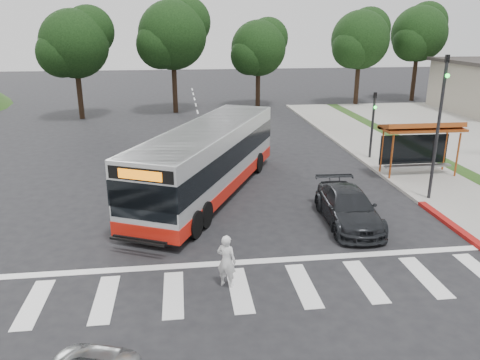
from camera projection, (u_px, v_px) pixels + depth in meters
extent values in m
plane|color=black|center=(224.00, 224.00, 18.95)|extent=(140.00, 140.00, 0.00)
cube|color=gray|center=(395.00, 160.00, 27.79)|extent=(4.00, 40.00, 0.12)
cube|color=#9E9991|center=(363.00, 161.00, 27.55)|extent=(0.30, 40.00, 0.15)
cube|color=maroon|center=(460.00, 231.00, 18.13)|extent=(0.32, 6.00, 0.15)
cube|color=silver|center=(239.00, 289.00, 14.25)|extent=(18.00, 2.60, 0.01)
cylinder|color=#9D461A|center=(391.00, 157.00, 23.78)|extent=(0.10, 0.10, 2.30)
cylinder|color=#9D461A|center=(458.00, 155.00, 24.22)|extent=(0.10, 0.10, 2.30)
cylinder|color=#9D461A|center=(382.00, 151.00, 24.91)|extent=(0.10, 0.10, 2.30)
cylinder|color=#9D461A|center=(445.00, 149.00, 25.34)|extent=(0.10, 0.10, 2.30)
cube|color=#9D461A|center=(422.00, 129.00, 24.15)|extent=(4.20, 1.60, 0.12)
cube|color=#9D461A|center=(422.00, 126.00, 24.15)|extent=(4.20, 1.32, 0.51)
cube|color=black|center=(414.00, 149.00, 25.11)|extent=(3.80, 0.06, 1.60)
cube|color=gray|center=(417.00, 166.00, 24.78)|extent=(3.60, 0.40, 0.08)
cylinder|color=black|center=(438.00, 131.00, 20.50)|extent=(0.14, 0.14, 6.50)
imported|color=black|center=(446.00, 67.00, 19.63)|extent=(0.16, 0.20, 1.00)
sphere|color=#19E533|center=(448.00, 76.00, 19.57)|extent=(0.18, 0.18, 0.18)
cylinder|color=black|center=(372.00, 126.00, 27.48)|extent=(0.14, 0.14, 4.00)
imported|color=black|center=(375.00, 101.00, 27.01)|extent=(0.16, 0.20, 1.00)
sphere|color=#19E533|center=(375.00, 107.00, 26.95)|extent=(0.18, 0.18, 0.18)
cylinder|color=black|center=(357.00, 82.00, 46.52)|extent=(0.44, 0.44, 4.40)
sphere|color=black|center=(360.00, 40.00, 45.25)|extent=(5.60, 5.60, 5.60)
sphere|color=black|center=(369.00, 29.00, 45.86)|extent=(4.20, 4.20, 4.20)
sphere|color=black|center=(353.00, 48.00, 44.70)|extent=(3.92, 3.92, 3.92)
cylinder|color=black|center=(414.00, 77.00, 49.20)|extent=(0.44, 0.44, 4.84)
sphere|color=black|center=(419.00, 34.00, 47.82)|extent=(5.60, 5.60, 5.60)
sphere|color=black|center=(427.00, 22.00, 48.40)|extent=(4.20, 4.20, 4.20)
sphere|color=black|center=(412.00, 42.00, 47.28)|extent=(3.92, 3.92, 3.92)
cylinder|color=black|center=(175.00, 86.00, 42.42)|extent=(0.44, 0.44, 4.84)
sphere|color=black|center=(172.00, 35.00, 41.04)|extent=(6.00, 6.00, 6.00)
sphere|color=black|center=(186.00, 22.00, 41.68)|extent=(4.50, 4.50, 4.50)
sphere|color=black|center=(161.00, 45.00, 40.45)|extent=(4.20, 4.20, 4.20)
cylinder|color=black|center=(258.00, 87.00, 45.41)|extent=(0.44, 0.44, 3.96)
sphere|color=black|center=(258.00, 48.00, 44.27)|extent=(5.20, 5.20, 5.20)
sphere|color=black|center=(268.00, 38.00, 44.85)|extent=(3.90, 3.90, 3.90)
sphere|color=black|center=(250.00, 56.00, 43.75)|extent=(3.64, 3.64, 3.64)
cylinder|color=black|center=(80.00, 93.00, 39.64)|extent=(0.44, 0.44, 4.40)
sphere|color=black|center=(74.00, 44.00, 38.38)|extent=(5.60, 5.60, 5.60)
sphere|color=black|center=(89.00, 31.00, 38.99)|extent=(4.20, 4.20, 4.20)
sphere|color=black|center=(61.00, 53.00, 37.83)|extent=(3.92, 3.92, 3.92)
imported|color=silver|center=(227.00, 261.00, 14.20)|extent=(0.74, 0.67, 1.70)
imported|color=black|center=(348.00, 207.00, 18.81)|extent=(2.20, 4.90, 1.39)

